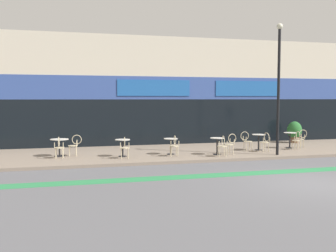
{
  "coord_description": "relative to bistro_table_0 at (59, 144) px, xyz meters",
  "views": [
    {
      "loc": [
        -7.31,
        -10.18,
        2.59
      ],
      "look_at": [
        -3.16,
        5.42,
        1.44
      ],
      "focal_mm": 42.0,
      "sensor_mm": 36.0,
      "label": 1
    }
  ],
  "objects": [
    {
      "name": "cafe_chair_0_near",
      "position": [
        -0.01,
        -0.63,
        -0.01
      ],
      "size": [
        0.43,
        0.59,
        0.9
      ],
      "rotation": [
        0.0,
        0.0,
        1.48
      ],
      "color": "beige",
      "rests_on": "sidewalk_slab"
    },
    {
      "name": "cafe_chair_5_side",
      "position": [
        11.58,
        -0.1,
        -0.01
      ],
      "size": [
        0.6,
        0.44,
        0.9
      ],
      "rotation": [
        0.0,
        0.0,
        3.02
      ],
      "color": "beige",
      "rests_on": "sidewalk_slab"
    },
    {
      "name": "lamp_post",
      "position": [
        9.15,
        -1.98,
        2.7
      ],
      "size": [
        0.26,
        0.26,
        5.64
      ],
      "color": "black",
      "rests_on": "sidewalk_slab"
    },
    {
      "name": "bistro_table_2",
      "position": [
        4.71,
        -0.65,
        -0.04
      ],
      "size": [
        0.61,
        0.61,
        0.7
      ],
      "color": "black",
      "rests_on": "sidewalk_slab"
    },
    {
      "name": "storefront_facade",
      "position": [
        7.51,
        5.01,
        2.25
      ],
      "size": [
        40.0,
        4.06,
        5.83
      ],
      "color": "beige",
      "rests_on": "ground"
    },
    {
      "name": "cafe_chair_4_near",
      "position": [
        9.11,
        -1.0,
        -0.01
      ],
      "size": [
        0.43,
        0.59,
        0.9
      ],
      "rotation": [
        0.0,
        0.0,
        1.66
      ],
      "color": "beige",
      "rests_on": "sidewalk_slab"
    },
    {
      "name": "planter_pot",
      "position": [
        12.53,
        1.98,
        0.1
      ],
      "size": [
        0.8,
        0.8,
        1.18
      ],
      "color": "brown",
      "rests_on": "sidewalk_slab"
    },
    {
      "name": "bistro_table_5",
      "position": [
        10.96,
        -0.09,
        0.01
      ],
      "size": [
        0.6,
        0.6,
        0.78
      ],
      "color": "black",
      "rests_on": "sidewalk_slab"
    },
    {
      "name": "cafe_chair_3_side",
      "position": [
        7.26,
        -1.26,
        -0.01
      ],
      "size": [
        0.6,
        0.45,
        0.9
      ],
      "rotation": [
        0.0,
        0.0,
        3.29
      ],
      "color": "beige",
      "rests_on": "sidewalk_slab"
    },
    {
      "name": "cafe_chair_1_near",
      "position": [
        2.57,
        -1.37,
        -0.01
      ],
      "size": [
        0.45,
        0.6,
        0.9
      ],
      "rotation": [
        0.0,
        0.0,
        1.44
      ],
      "color": "beige",
      "rests_on": "sidewalk_slab"
    },
    {
      "name": "bistro_table_4",
      "position": [
        9.1,
        -0.38,
        0.0
      ],
      "size": [
        0.63,
        0.63,
        0.76
      ],
      "color": "black",
      "rests_on": "sidewalk_slab"
    },
    {
      "name": "ground_plane",
      "position": [
        7.51,
        -6.95,
        -0.65
      ],
      "size": [
        120.0,
        120.0,
        0.0
      ],
      "primitive_type": "plane",
      "color": "#5B5B60"
    },
    {
      "name": "cafe_chair_5_near",
      "position": [
        10.95,
        -0.71,
        -0.01
      ],
      "size": [
        0.44,
        0.59,
        0.9
      ],
      "rotation": [
        0.0,
        0.0,
        1.46
      ],
      "color": "beige",
      "rests_on": "sidewalk_slab"
    },
    {
      "name": "bistro_table_0",
      "position": [
        0.0,
        0.0,
        0.0
      ],
      "size": [
        0.77,
        0.77,
        0.74
      ],
      "color": "black",
      "rests_on": "sidewalk_slab"
    },
    {
      "name": "cafe_chair_4_side",
      "position": [
        8.47,
        -0.38,
        -0.01
      ],
      "size": [
        0.58,
        0.42,
        0.9
      ],
      "rotation": [
        0.0,
        0.0,
        -0.05
      ],
      "color": "beige",
      "rests_on": "sidewalk_slab"
    },
    {
      "name": "bike_lane_stripe",
      "position": [
        7.51,
        -4.97,
        -0.65
      ],
      "size": [
        36.0,
        0.7,
        0.01
      ],
      "primitive_type": "cube",
      "color": "#2D844C",
      "rests_on": "ground"
    },
    {
      "name": "cafe_chair_0_side",
      "position": [
        0.63,
        -0.01,
        -0.01
      ],
      "size": [
        0.59,
        0.43,
        0.9
      ],
      "rotation": [
        0.0,
        0.0,
        3.05
      ],
      "color": "beige",
      "rests_on": "sidewalk_slab"
    },
    {
      "name": "sidewalk_slab",
      "position": [
        7.51,
        0.3,
        -0.59
      ],
      "size": [
        40.0,
        5.5,
        0.12
      ],
      "primitive_type": "cube",
      "color": "gray",
      "rests_on": "ground"
    },
    {
      "name": "bistro_table_3",
      "position": [
        6.64,
        -1.27,
        -0.01
      ],
      "size": [
        0.61,
        0.61,
        0.74
      ],
      "color": "black",
      "rests_on": "sidewalk_slab"
    },
    {
      "name": "cafe_chair_3_near",
      "position": [
        6.63,
        -1.9,
        -0.01
      ],
      "size": [
        0.45,
        0.6,
        0.9
      ],
      "rotation": [
        0.0,
        0.0,
        1.44
      ],
      "color": "beige",
      "rests_on": "sidewalk_slab"
    },
    {
      "name": "cafe_chair_2_near",
      "position": [
        4.7,
        -1.27,
        -0.01
      ],
      "size": [
        0.44,
        0.59,
        0.9
      ],
      "rotation": [
        0.0,
        0.0,
        1.48
      ],
      "color": "beige",
      "rests_on": "sidewalk_slab"
    },
    {
      "name": "bistro_table_1",
      "position": [
        2.58,
        -0.74,
        -0.02
      ],
      "size": [
        0.63,
        0.63,
        0.73
      ],
      "color": "black",
      "rests_on": "sidewalk_slab"
    }
  ]
}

